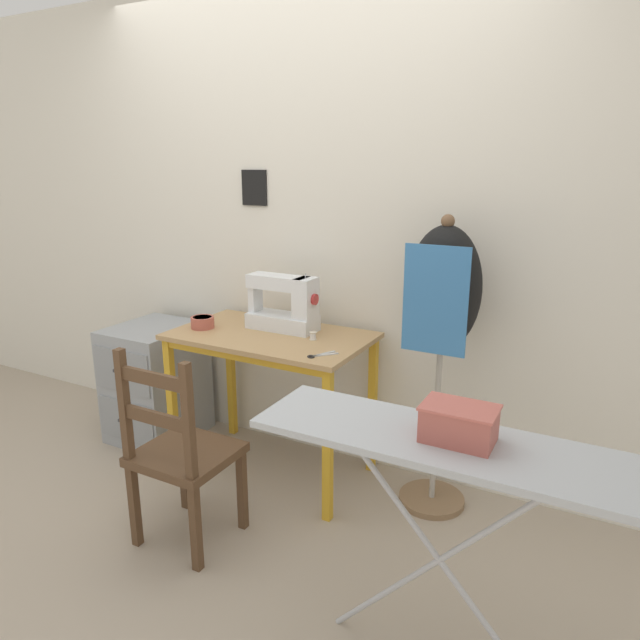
# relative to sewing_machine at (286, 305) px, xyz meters

# --- Properties ---
(ground_plane) EXTENTS (14.00, 14.00, 0.00)m
(ground_plane) POSITION_rel_sewing_machine_xyz_m (-0.03, -0.40, -0.91)
(ground_plane) COLOR tan
(wall_back) EXTENTS (10.00, 0.06, 2.55)m
(wall_back) POSITION_rel_sewing_machine_xyz_m (-0.03, 0.26, 0.36)
(wall_back) COLOR silver
(wall_back) RESTS_ON ground_plane
(sewing_table) EXTENTS (1.01, 0.59, 0.78)m
(sewing_table) POSITION_rel_sewing_machine_xyz_m (-0.03, -0.11, -0.24)
(sewing_table) COLOR tan
(sewing_table) RESTS_ON ground_plane
(sewing_machine) EXTENTS (0.39, 0.16, 0.31)m
(sewing_machine) POSITION_rel_sewing_machine_xyz_m (0.00, 0.00, 0.00)
(sewing_machine) COLOR white
(sewing_machine) RESTS_ON sewing_table
(fabric_bowl) EXTENTS (0.12, 0.12, 0.06)m
(fabric_bowl) POSITION_rel_sewing_machine_xyz_m (-0.41, -0.18, -0.10)
(fabric_bowl) COLOR #B25647
(fabric_bowl) RESTS_ON sewing_table
(scissors) EXTENTS (0.11, 0.14, 0.01)m
(scissors) POSITION_rel_sewing_machine_xyz_m (0.35, -0.29, -0.13)
(scissors) COLOR silver
(scissors) RESTS_ON sewing_table
(thread_spool_near_machine) EXTENTS (0.04, 0.04, 0.04)m
(thread_spool_near_machine) POSITION_rel_sewing_machine_xyz_m (0.21, -0.09, -0.11)
(thread_spool_near_machine) COLOR silver
(thread_spool_near_machine) RESTS_ON sewing_table
(wooden_chair) EXTENTS (0.40, 0.38, 0.91)m
(wooden_chair) POSITION_rel_sewing_machine_xyz_m (-0.05, -0.79, -0.49)
(wooden_chair) COLOR #513823
(wooden_chair) RESTS_ON ground_plane
(filing_cabinet) EXTENTS (0.45, 0.53, 0.69)m
(filing_cabinet) POSITION_rel_sewing_machine_xyz_m (-0.88, -0.08, -0.57)
(filing_cabinet) COLOR #93999E
(filing_cabinet) RESTS_ON ground_plane
(dress_form) EXTENTS (0.34, 0.32, 1.41)m
(dress_form) POSITION_rel_sewing_machine_xyz_m (0.82, 0.01, 0.10)
(dress_form) COLOR #846647
(dress_form) RESTS_ON ground_plane
(ironing_board) EXTENTS (1.20, 0.34, 0.83)m
(ironing_board) POSITION_rel_sewing_machine_xyz_m (1.11, -0.89, -0.13)
(ironing_board) COLOR #ADB2B7
(ironing_board) RESTS_ON ground_plane
(storage_box) EXTENTS (0.22, 0.15, 0.11)m
(storage_box) POSITION_rel_sewing_machine_xyz_m (1.14, -0.88, -0.03)
(storage_box) COLOR #AD564C
(storage_box) RESTS_ON ironing_board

